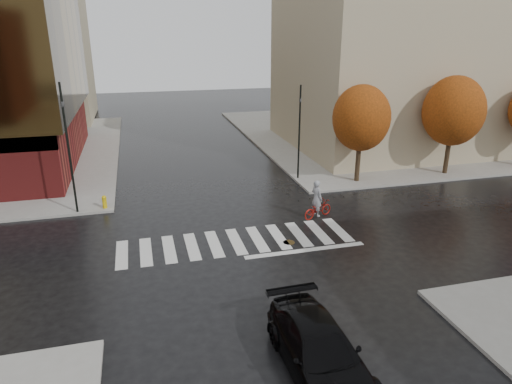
% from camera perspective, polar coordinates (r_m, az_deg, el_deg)
% --- Properties ---
extents(ground, '(120.00, 120.00, 0.00)m').
position_cam_1_polar(ground, '(22.44, -2.22, -6.73)').
color(ground, black).
rests_on(ground, ground).
extents(sidewalk_ne, '(30.00, 30.00, 0.15)m').
position_cam_1_polar(sidewalk_ne, '(48.87, 16.88, 7.20)').
color(sidewalk_ne, gray).
rests_on(sidewalk_ne, ground).
extents(crosswalk, '(12.00, 3.00, 0.01)m').
position_cam_1_polar(crosswalk, '(22.88, -2.50, -6.18)').
color(crosswalk, silver).
rests_on(crosswalk, ground).
extents(building_ne_tan, '(16.00, 16.00, 18.00)m').
position_cam_1_polar(building_ne_tan, '(42.37, 16.18, 17.88)').
color(building_ne_tan, tan).
rests_on(building_ne_tan, sidewalk_ne).
extents(building_nw_far, '(14.00, 12.00, 20.00)m').
position_cam_1_polar(building_nw_far, '(57.82, -27.91, 17.77)').
color(building_nw_far, tan).
rests_on(building_nw_far, sidewalk_nw).
extents(tree_ne_a, '(3.80, 3.80, 6.50)m').
position_cam_1_polar(tree_ne_a, '(31.07, 13.03, 8.98)').
color(tree_ne_a, black).
rests_on(tree_ne_a, sidewalk_ne).
extents(tree_ne_b, '(4.20, 4.20, 6.89)m').
position_cam_1_polar(tree_ne_b, '(34.82, 23.47, 9.26)').
color(tree_ne_b, black).
rests_on(tree_ne_b, sidewalk_ne).
extents(sedan, '(2.28, 5.38, 1.55)m').
position_cam_1_polar(sedan, '(14.81, 7.96, -19.04)').
color(sedan, black).
rests_on(sedan, ground).
extents(cyclist, '(2.05, 1.34, 2.20)m').
position_cam_1_polar(cyclist, '(25.60, 7.68, -1.62)').
color(cyclist, '#9A140E').
rests_on(cyclist, ground).
extents(traffic_light_nw, '(0.18, 0.15, 7.25)m').
position_cam_1_polar(traffic_light_nw, '(26.81, -22.50, 5.91)').
color(traffic_light_nw, black).
rests_on(traffic_light_nw, sidewalk_nw).
extents(traffic_light_ne, '(0.13, 0.16, 6.39)m').
position_cam_1_polar(traffic_light_ne, '(31.17, 5.45, 8.00)').
color(traffic_light_ne, black).
rests_on(traffic_light_ne, sidewalk_ne).
extents(fire_hydrant, '(0.27, 0.27, 0.76)m').
position_cam_1_polar(fire_hydrant, '(27.87, -18.43, -1.09)').
color(fire_hydrant, gold).
rests_on(fire_hydrant, sidewalk_nw).
extents(manhole, '(0.59, 0.59, 0.01)m').
position_cam_1_polar(manhole, '(22.81, 4.13, -6.30)').
color(manhole, '#4D3A1B').
rests_on(manhole, ground).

